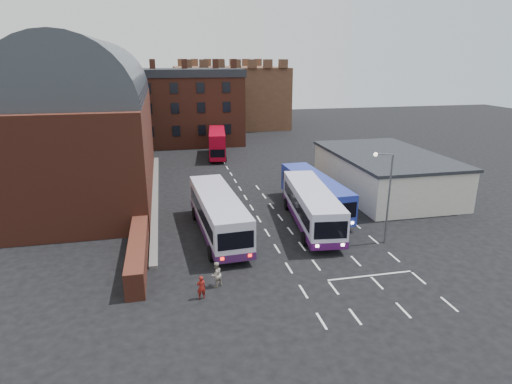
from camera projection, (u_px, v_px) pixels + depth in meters
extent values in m
plane|color=black|center=(286.00, 263.00, 30.39)|extent=(180.00, 180.00, 0.00)
cube|color=#602B1E|center=(91.00, 146.00, 45.33)|extent=(12.00, 28.00, 10.00)
cylinder|color=#1E2328|center=(86.00, 98.00, 43.82)|extent=(12.00, 26.00, 12.00)
cube|color=#602B1E|center=(138.00, 253.00, 29.92)|extent=(1.20, 10.00, 1.80)
cube|color=beige|center=(385.00, 174.00, 45.86)|extent=(10.00, 16.00, 4.00)
cube|color=#282B30|center=(386.00, 155.00, 45.23)|extent=(10.40, 16.40, 0.30)
cube|color=brown|center=(174.00, 111.00, 70.39)|extent=(22.00, 10.00, 11.00)
cube|color=brown|center=(228.00, 96.00, 91.30)|extent=(22.00, 22.00, 12.00)
cube|color=silver|center=(218.00, 212.00, 34.58)|extent=(3.62, 12.71, 2.86)
cube|color=black|center=(218.00, 210.00, 34.53)|extent=(3.61, 11.52, 1.03)
cylinder|color=black|center=(194.00, 214.00, 38.31)|extent=(0.39, 1.16, 1.14)
cylinder|color=black|center=(211.00, 253.00, 30.55)|extent=(0.39, 1.16, 1.14)
cylinder|color=black|center=(226.00, 211.00, 39.05)|extent=(0.39, 1.16, 1.14)
cylinder|color=black|center=(249.00, 249.00, 31.29)|extent=(0.39, 1.16, 1.14)
cube|color=silver|center=(311.00, 205.00, 36.49)|extent=(4.12, 12.46, 2.78)
cube|color=black|center=(312.00, 203.00, 36.44)|extent=(4.04, 11.27, 1.00)
cylinder|color=black|center=(339.00, 237.00, 33.35)|extent=(0.43, 1.14, 1.11)
cylinder|color=black|center=(315.00, 203.00, 41.15)|extent=(0.43, 1.14, 1.11)
cylinder|color=black|center=(304.00, 239.00, 33.08)|extent=(0.43, 1.14, 1.11)
cylinder|color=black|center=(286.00, 204.00, 40.88)|extent=(0.43, 1.14, 1.11)
cube|color=#23319D|center=(315.00, 191.00, 40.24)|extent=(3.26, 12.05, 2.71)
cube|color=black|center=(315.00, 190.00, 40.19)|extent=(3.26, 10.86, 0.98)
cylinder|color=black|center=(345.00, 217.00, 37.48)|extent=(0.35, 1.10, 1.09)
cylinder|color=black|center=(311.00, 191.00, 44.88)|extent=(0.35, 1.10, 1.09)
cylinder|color=black|center=(316.00, 220.00, 36.82)|extent=(0.35, 1.10, 1.09)
cylinder|color=black|center=(286.00, 193.00, 44.22)|extent=(0.35, 1.10, 1.09)
cube|color=#AA051C|center=(217.00, 142.00, 61.94)|extent=(3.37, 9.95, 3.46)
cube|color=black|center=(217.00, 146.00, 62.08)|extent=(3.29, 8.77, 0.80)
cylinder|color=black|center=(226.00, 159.00, 59.61)|extent=(0.35, 0.91, 0.89)
cylinder|color=black|center=(225.00, 149.00, 65.84)|extent=(0.35, 0.91, 0.89)
cylinder|color=black|center=(210.00, 159.00, 59.41)|extent=(0.35, 0.91, 0.89)
cylinder|color=black|center=(210.00, 149.00, 65.65)|extent=(0.35, 0.91, 0.89)
cylinder|color=#595A5C|center=(388.00, 200.00, 32.69)|extent=(0.14, 0.14, 7.08)
cylinder|color=#595A5C|center=(384.00, 154.00, 31.75)|extent=(1.16, 0.59, 0.09)
sphere|color=#FFF2CC|center=(376.00, 154.00, 31.89)|extent=(0.32, 0.32, 0.32)
imported|color=maroon|center=(201.00, 287.00, 25.69)|extent=(0.59, 0.42, 1.50)
imported|color=#AB9E8E|center=(216.00, 274.00, 27.03)|extent=(1.04, 0.99, 1.68)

